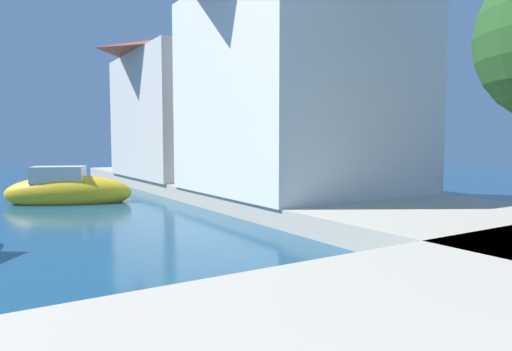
% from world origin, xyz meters
% --- Properties ---
extents(quay_promenade, '(44.00, 32.00, 0.50)m').
position_xyz_m(quay_promenade, '(4.32, -0.37, 0.25)').
color(quay_promenade, '#BCB29E').
rests_on(quay_promenade, ground).
extents(moored_boat_5, '(4.37, 2.83, 1.54)m').
position_xyz_m(moored_boat_5, '(6.61, 9.83, 0.41)').
color(moored_boat_5, gold).
rests_on(moored_boat_5, ground).
extents(waterfront_building_main, '(6.50, 6.88, 7.42)m').
position_xyz_m(waterfront_building_main, '(13.00, 5.24, 4.27)').
color(waterfront_building_main, white).
rests_on(waterfront_building_main, quay_promenade).
extents(waterfront_building_annex, '(6.57, 7.68, 6.59)m').
position_xyz_m(waterfront_building_annex, '(13.00, 13.11, 3.85)').
color(waterfront_building_annex, beige).
rests_on(waterfront_building_annex, quay_promenade).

